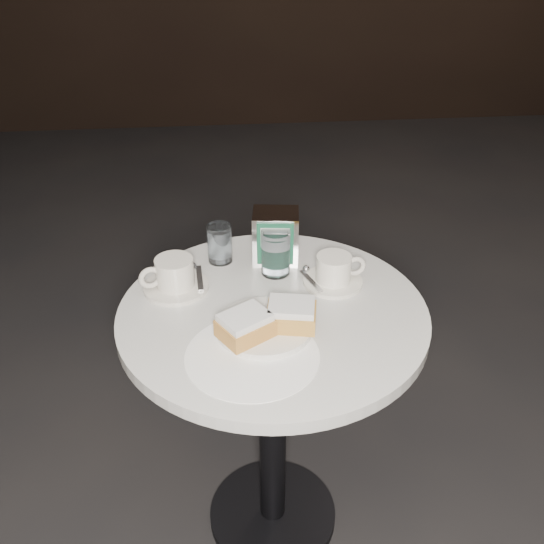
{
  "coord_description": "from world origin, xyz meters",
  "views": [
    {
      "loc": [
        -0.11,
        -1.1,
        1.54
      ],
      "look_at": [
        0.0,
        0.02,
        0.83
      ],
      "focal_mm": 40.0,
      "sensor_mm": 36.0,
      "label": 1
    }
  ],
  "objects_px": {
    "water_glass_left": "(220,244)",
    "napkin_dispenser": "(276,236)",
    "beignet_plate": "(267,323)",
    "coffee_cup_left": "(174,276)",
    "cafe_table": "(273,375)",
    "coffee_cup_right": "(334,272)",
    "water_glass_right": "(276,253)"
  },
  "relations": [
    {
      "from": "coffee_cup_left",
      "to": "coffee_cup_right",
      "type": "bearing_deg",
      "value": -20.46
    },
    {
      "from": "cafe_table",
      "to": "coffee_cup_right",
      "type": "height_order",
      "value": "coffee_cup_right"
    },
    {
      "from": "water_glass_left",
      "to": "cafe_table",
      "type": "bearing_deg",
      "value": -63.09
    },
    {
      "from": "coffee_cup_right",
      "to": "beignet_plate",
      "type": "bearing_deg",
      "value": -139.59
    },
    {
      "from": "coffee_cup_left",
      "to": "beignet_plate",
      "type": "bearing_deg",
      "value": -62.22
    },
    {
      "from": "cafe_table",
      "to": "water_glass_left",
      "type": "bearing_deg",
      "value": 116.91
    },
    {
      "from": "beignet_plate",
      "to": "napkin_dispenser",
      "type": "height_order",
      "value": "napkin_dispenser"
    },
    {
      "from": "beignet_plate",
      "to": "coffee_cup_left",
      "type": "bearing_deg",
      "value": 136.46
    },
    {
      "from": "water_glass_right",
      "to": "coffee_cup_left",
      "type": "bearing_deg",
      "value": -168.49
    },
    {
      "from": "beignet_plate",
      "to": "coffee_cup_right",
      "type": "bearing_deg",
      "value": 45.33
    },
    {
      "from": "cafe_table",
      "to": "water_glass_left",
      "type": "relative_size",
      "value": 7.48
    },
    {
      "from": "coffee_cup_left",
      "to": "napkin_dispenser",
      "type": "relative_size",
      "value": 1.48
    },
    {
      "from": "water_glass_left",
      "to": "water_glass_right",
      "type": "xyz_separation_m",
      "value": [
        0.13,
        -0.07,
        0.01
      ]
    },
    {
      "from": "coffee_cup_left",
      "to": "water_glass_right",
      "type": "bearing_deg",
      "value": -7.17
    },
    {
      "from": "cafe_table",
      "to": "beignet_plate",
      "type": "distance_m",
      "value": 0.24
    },
    {
      "from": "coffee_cup_right",
      "to": "coffee_cup_left",
      "type": "bearing_deg",
      "value": 173.3
    },
    {
      "from": "beignet_plate",
      "to": "coffee_cup_left",
      "type": "relative_size",
      "value": 1.29
    },
    {
      "from": "cafe_table",
      "to": "beignet_plate",
      "type": "bearing_deg",
      "value": -103.89
    },
    {
      "from": "coffee_cup_right",
      "to": "water_glass_right",
      "type": "bearing_deg",
      "value": 150.42
    },
    {
      "from": "water_glass_left",
      "to": "napkin_dispenser",
      "type": "bearing_deg",
      "value": -2.74
    },
    {
      "from": "coffee_cup_left",
      "to": "napkin_dispenser",
      "type": "height_order",
      "value": "napkin_dispenser"
    },
    {
      "from": "coffee_cup_left",
      "to": "napkin_dispenser",
      "type": "xyz_separation_m",
      "value": [
        0.25,
        0.11,
        0.03
      ]
    },
    {
      "from": "beignet_plate",
      "to": "napkin_dispenser",
      "type": "relative_size",
      "value": 1.92
    },
    {
      "from": "beignet_plate",
      "to": "coffee_cup_right",
      "type": "relative_size",
      "value": 1.61
    },
    {
      "from": "water_glass_left",
      "to": "coffee_cup_left",
      "type": "bearing_deg",
      "value": -132.39
    },
    {
      "from": "cafe_table",
      "to": "coffee_cup_right",
      "type": "bearing_deg",
      "value": 30.43
    },
    {
      "from": "beignet_plate",
      "to": "water_glass_right",
      "type": "relative_size",
      "value": 2.22
    },
    {
      "from": "coffee_cup_left",
      "to": "water_glass_right",
      "type": "xyz_separation_m",
      "value": [
        0.24,
        0.05,
        0.02
      ]
    },
    {
      "from": "napkin_dispenser",
      "to": "beignet_plate",
      "type": "bearing_deg",
      "value": -92.32
    },
    {
      "from": "beignet_plate",
      "to": "water_glass_left",
      "type": "xyz_separation_m",
      "value": [
        -0.09,
        0.31,
        0.02
      ]
    },
    {
      "from": "water_glass_left",
      "to": "napkin_dispenser",
      "type": "relative_size",
      "value": 0.76
    },
    {
      "from": "water_glass_right",
      "to": "napkin_dispenser",
      "type": "distance_m",
      "value": 0.06
    }
  ]
}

